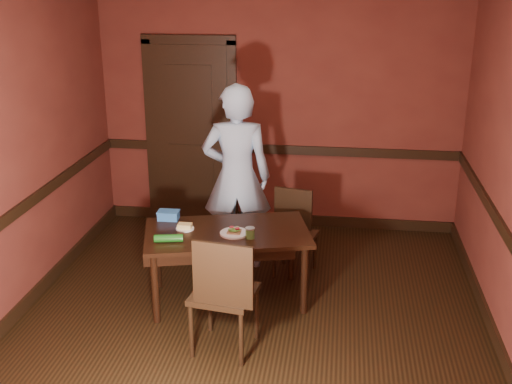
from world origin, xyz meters
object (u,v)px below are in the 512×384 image
(chair_far, at_px, (295,234))
(chair_near, at_px, (224,291))
(sauce_jar, at_px, (250,233))
(person, at_px, (237,177))
(food_tub, at_px, (168,215))
(dining_table, at_px, (228,266))
(sandwich_plate, at_px, (234,232))
(cheese_saucer, at_px, (185,227))

(chair_far, height_order, chair_near, chair_near)
(sauce_jar, bearing_deg, person, 106.50)
(sauce_jar, height_order, food_tub, sauce_jar)
(dining_table, bearing_deg, sauce_jar, -43.62)
(chair_far, bearing_deg, person, 179.26)
(sandwich_plate, height_order, sauce_jar, sauce_jar)
(dining_table, height_order, person, person)
(cheese_saucer, bearing_deg, chair_near, -57.37)
(chair_near, height_order, sauce_jar, chair_near)
(chair_near, height_order, food_tub, chair_near)
(chair_near, xyz_separation_m, cheese_saucer, (-0.49, 0.76, 0.19))
(dining_table, xyz_separation_m, sauce_jar, (0.22, -0.12, 0.38))
(cheese_saucer, bearing_deg, dining_table, 0.85)
(cheese_saucer, bearing_deg, chair_far, 33.46)
(dining_table, relative_size, food_tub, 7.24)
(chair_near, relative_size, cheese_saucer, 6.12)
(chair_far, distance_m, sandwich_plate, 0.87)
(sandwich_plate, bearing_deg, dining_table, 141.84)
(person, bearing_deg, sauce_jar, 100.20)
(sandwich_plate, xyz_separation_m, food_tub, (-0.65, 0.26, 0.02))
(dining_table, bearing_deg, chair_far, 32.99)
(dining_table, distance_m, chair_far, 0.83)
(chair_near, relative_size, sandwich_plate, 3.98)
(chair_far, height_order, food_tub, chair_far)
(chair_far, relative_size, food_tub, 4.16)
(sandwich_plate, relative_size, food_tub, 1.27)
(chair_far, xyz_separation_m, chair_near, (-0.44, -1.38, 0.09))
(chair_far, relative_size, person, 0.45)
(food_tub, bearing_deg, chair_near, -55.71)
(food_tub, bearing_deg, chair_far, 18.69)
(food_tub, bearing_deg, dining_table, -20.17)
(person, distance_m, sandwich_plate, 0.85)
(sauce_jar, xyz_separation_m, cheese_saucer, (-0.60, 0.12, -0.03))
(dining_table, distance_m, sandwich_plate, 0.36)
(sauce_jar, bearing_deg, chair_far, 65.52)
(sandwich_plate, bearing_deg, sauce_jar, -23.59)
(chair_near, distance_m, sauce_jar, 0.69)
(sandwich_plate, bearing_deg, chair_near, -86.70)
(person, bearing_deg, dining_table, 86.53)
(cheese_saucer, distance_m, food_tub, 0.29)
(sandwich_plate, relative_size, cheese_saucer, 1.54)
(dining_table, height_order, chair_near, chair_near)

